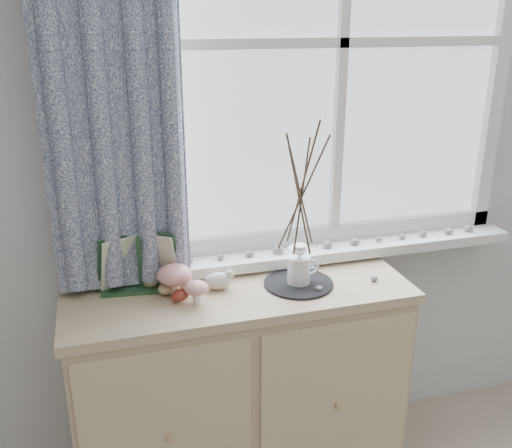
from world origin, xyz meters
name	(u,v)px	position (x,y,z in m)	size (l,w,h in m)	color
sideboard	(240,391)	(-0.15, 1.75, 0.43)	(1.20, 0.45, 0.85)	tan
botanical_book	(140,264)	(-0.47, 1.81, 0.96)	(0.31, 0.13, 0.21)	#1E3E23
toadstool_cluster	(180,279)	(-0.35, 1.74, 0.92)	(0.16, 0.17, 0.11)	white
wooden_eggs	(170,287)	(-0.38, 1.78, 0.88)	(0.16, 0.17, 0.06)	tan
songbird_figurine	(218,280)	(-0.22, 1.77, 0.88)	(0.13, 0.06, 0.07)	silver
crocheted_doily	(299,283)	(0.06, 1.72, 0.85)	(0.25, 0.25, 0.01)	black
twig_pitcher	(301,190)	(0.06, 1.72, 1.20)	(0.24, 0.24, 0.60)	silver
sideboard_pebbles	(321,276)	(0.16, 1.75, 0.86)	(0.33, 0.22, 0.02)	gray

